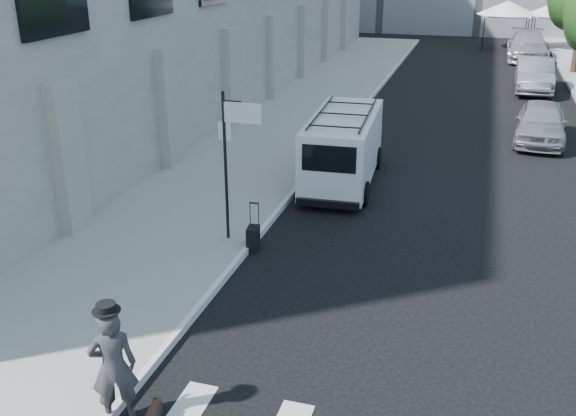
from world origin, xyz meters
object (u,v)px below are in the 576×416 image
Objects in this scene: suitcase at (253,239)px; parked_car_a at (541,122)px; parked_car_c at (528,46)px; parked_car_b at (534,75)px; cargo_van at (344,147)px; businessman at (113,367)px.

suitcase is 13.38m from parked_car_a.
parked_car_a is 19.07m from parked_car_c.
cargo_van is at bearing -110.84° from parked_car_b.
parked_car_b is (6.15, 15.48, -0.29)m from cargo_van.
parked_car_a is at bearing -143.77° from businessman.
parked_car_a is (5.91, 6.18, -0.36)m from cargo_van.
parked_car_b reaches higher than suitcase.
parked_car_b reaches higher than parked_car_a.
businessman is 0.34× the size of cargo_van.
businessman reaches higher than suitcase.
suitcase is at bearing -102.98° from parked_car_c.
parked_car_c is (7.23, 30.52, 0.54)m from suitcase.
parked_car_c reaches higher than parked_car_b.
cargo_van is 16.66m from parked_car_b.
suitcase is 0.27× the size of parked_car_a.
parked_car_a reaches higher than suitcase.
parked_car_b is at bearing 63.77° from suitcase.
businessman is 27.69m from parked_car_b.
parked_car_c is at bearing -133.40° from businessman.
parked_car_c is (6.24, 25.25, -0.23)m from cargo_van.
businessman is at bearing -98.24° from cargo_van.
suitcase is at bearing -122.20° from businessman.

